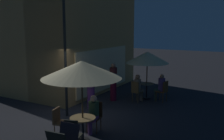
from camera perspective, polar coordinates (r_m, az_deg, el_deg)
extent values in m
plane|color=#232428|center=(9.78, -9.00, -10.91)|extent=(60.00, 60.00, 0.00)
cube|color=tan|center=(13.86, -5.19, 12.97)|extent=(6.71, 2.15, 8.45)
cube|color=tan|center=(13.99, -20.28, 12.40)|extent=(2.15, 7.65, 8.45)
cube|color=beige|center=(13.13, -1.80, 0.16)|extent=(4.70, 0.08, 2.10)
cylinder|color=black|center=(9.74, -10.24, 2.77)|extent=(0.10, 0.10, 4.55)
cylinder|color=black|center=(12.52, 7.57, -6.19)|extent=(0.40, 0.40, 0.03)
cylinder|color=black|center=(12.43, 7.61, -4.67)|extent=(0.06, 0.06, 0.72)
cylinder|color=olive|center=(12.35, 7.65, -3.00)|extent=(0.67, 0.67, 0.03)
cylinder|color=black|center=(7.98, -6.43, -12.96)|extent=(0.06, 0.06, 0.71)
cylinder|color=olive|center=(7.85, -6.48, -10.46)|extent=(0.77, 0.77, 0.03)
cylinder|color=black|center=(12.52, 7.57, -6.12)|extent=(0.36, 0.36, 0.06)
cylinder|color=#4B3322|center=(12.27, 7.69, -1.30)|extent=(0.05, 0.05, 2.20)
cone|color=beige|center=(12.14, 7.78, 2.79)|extent=(2.00, 2.00, 0.54)
cylinder|color=black|center=(8.11, -6.38, -15.08)|extent=(0.36, 0.36, 0.06)
cylinder|color=#493A24|center=(7.70, -6.55, -7.18)|extent=(0.05, 0.05, 2.39)
cone|color=beige|center=(7.47, -6.69, 0.13)|extent=(2.33, 2.33, 0.50)
cylinder|color=brown|center=(12.11, 5.44, -5.66)|extent=(0.03, 0.03, 0.45)
cylinder|color=brown|center=(11.93, 6.66, -5.92)|extent=(0.03, 0.03, 0.45)
cylinder|color=brown|center=(11.87, 4.51, -5.97)|extent=(0.03, 0.03, 0.45)
cylinder|color=brown|center=(11.69, 5.74, -6.24)|extent=(0.03, 0.03, 0.45)
cube|color=brown|center=(11.84, 5.60, -4.81)|extent=(0.48, 0.48, 0.04)
cube|color=brown|center=(11.64, 5.10, -3.76)|extent=(0.13, 0.39, 0.48)
cylinder|color=brown|center=(12.02, 9.68, -5.85)|extent=(0.03, 0.03, 0.46)
cylinder|color=brown|center=(12.31, 10.48, -5.50)|extent=(0.03, 0.03, 0.46)
cylinder|color=brown|center=(11.86, 11.14, -6.10)|extent=(0.03, 0.03, 0.46)
cylinder|color=brown|center=(12.16, 11.92, -5.74)|extent=(0.03, 0.03, 0.46)
cube|color=brown|center=(12.02, 10.84, -4.65)|extent=(0.50, 0.50, 0.04)
cube|color=brown|center=(11.87, 11.72, -3.60)|extent=(0.43, 0.11, 0.47)
cylinder|color=#4F2D1B|center=(8.48, -3.40, -12.52)|extent=(0.03, 0.03, 0.43)
cylinder|color=#4F2D1B|center=(8.62, -5.56, -12.18)|extent=(0.03, 0.03, 0.43)
cylinder|color=#4F2D1B|center=(8.78, -2.47, -11.73)|extent=(0.03, 0.03, 0.43)
cylinder|color=#4F2D1B|center=(8.91, -4.56, -11.42)|extent=(0.03, 0.03, 0.43)
cube|color=#4F2D1B|center=(8.61, -4.02, -10.51)|extent=(0.49, 0.49, 0.04)
cube|color=#4F2D1B|center=(8.69, -3.50, -8.47)|extent=(0.11, 0.43, 0.49)
cylinder|color=brown|center=(8.38, -9.21, -12.78)|extent=(0.03, 0.03, 0.47)
cylinder|color=brown|center=(8.09, -10.34, -13.64)|extent=(0.03, 0.03, 0.47)
cylinder|color=brown|center=(8.53, -11.35, -12.43)|extent=(0.03, 0.03, 0.47)
cylinder|color=brown|center=(8.25, -12.53, -13.25)|extent=(0.03, 0.03, 0.47)
cube|color=brown|center=(8.22, -10.92, -11.38)|extent=(0.51, 0.51, 0.04)
cube|color=brown|center=(8.23, -12.19, -9.66)|extent=(0.43, 0.13, 0.43)
cube|color=black|center=(7.32, -8.43, -14.15)|extent=(0.48, 0.48, 0.04)
cube|color=black|center=(7.07, -9.03, -12.73)|extent=(0.14, 0.39, 0.49)
cube|color=#796354|center=(11.94, 6.01, -4.58)|extent=(0.42, 0.38, 0.14)
cylinder|color=#796354|center=(12.13, 6.44, -5.56)|extent=(0.14, 0.14, 0.49)
cylinder|color=#7D6A53|center=(11.76, 5.63, -3.37)|extent=(0.30, 0.30, 0.57)
sphere|color=#94674A|center=(11.68, 5.66, -1.54)|extent=(0.22, 0.22, 0.22)
cube|color=#2A4034|center=(12.09, 10.26, -4.51)|extent=(0.37, 0.41, 0.14)
cylinder|color=#2A4034|center=(12.22, 9.57, -5.52)|extent=(0.14, 0.14, 0.49)
cylinder|color=#523A6F|center=(11.95, 10.89, -3.22)|extent=(0.31, 0.31, 0.60)
sphere|color=#906D50|center=(11.87, 10.95, -1.40)|extent=(0.19, 0.19, 0.19)
cube|color=#5E3367|center=(8.48, -4.42, -10.56)|extent=(0.41, 0.39, 0.14)
cylinder|color=#5E3367|center=(8.43, -4.86, -12.47)|extent=(0.14, 0.14, 0.49)
cylinder|color=#2F4C30|center=(8.51, -4.04, -8.63)|extent=(0.34, 0.34, 0.52)
sphere|color=beige|center=(8.41, -4.07, -6.30)|extent=(0.22, 0.22, 0.22)
cylinder|color=#540F23|center=(12.00, 0.30, -4.48)|extent=(0.29, 0.29, 0.97)
cylinder|color=#471D1D|center=(11.83, 0.30, -0.83)|extent=(0.34, 0.34, 0.58)
sphere|color=#956C51|center=(11.77, 0.30, 1.01)|extent=(0.21, 0.21, 0.21)
cylinder|color=#602E6E|center=(10.85, -4.64, -6.18)|extent=(0.31, 0.31, 0.92)
cylinder|color=#644063|center=(10.67, -4.70, -2.12)|extent=(0.36, 0.36, 0.65)
sphere|color=brown|center=(10.59, -4.73, 0.14)|extent=(0.22, 0.22, 0.22)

